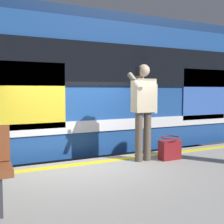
# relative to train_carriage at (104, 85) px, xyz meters

# --- Properties ---
(ground_plane) EXTENTS (25.30, 25.30, 0.00)m
(ground_plane) POSITION_rel_train_carriage_xyz_m (1.31, 1.86, -2.47)
(ground_plane) COLOR #3D3D3F
(safety_line) EXTENTS (16.53, 0.16, 0.01)m
(safety_line) POSITION_rel_train_carriage_xyz_m (1.31, 2.16, -1.43)
(safety_line) COLOR yellow
(safety_line) RESTS_ON platform
(track_rail_near) EXTENTS (21.92, 0.08, 0.16)m
(track_rail_near) POSITION_rel_train_carriage_xyz_m (1.31, 0.71, -2.39)
(track_rail_near) COLOR slate
(track_rail_near) RESTS_ON ground
(track_rail_far) EXTENTS (21.92, 0.08, 0.16)m
(track_rail_far) POSITION_rel_train_carriage_xyz_m (1.31, -0.72, -2.39)
(track_rail_far) COLOR slate
(track_rail_far) RESTS_ON ground
(train_carriage) EXTENTS (12.30, 2.81, 3.87)m
(train_carriage) POSITION_rel_train_carriage_xyz_m (0.00, 0.00, 0.00)
(train_carriage) COLOR #1E478C
(train_carriage) RESTS_ON ground
(passenger) EXTENTS (0.57, 0.55, 1.76)m
(passenger) POSITION_rel_train_carriage_xyz_m (0.30, 2.41, -0.39)
(passenger) COLOR brown
(passenger) RESTS_ON platform
(handbag) EXTENTS (0.40, 0.36, 0.43)m
(handbag) POSITION_rel_train_carriage_xyz_m (-0.21, 2.55, -1.24)
(handbag) COLOR maroon
(handbag) RESTS_ON platform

